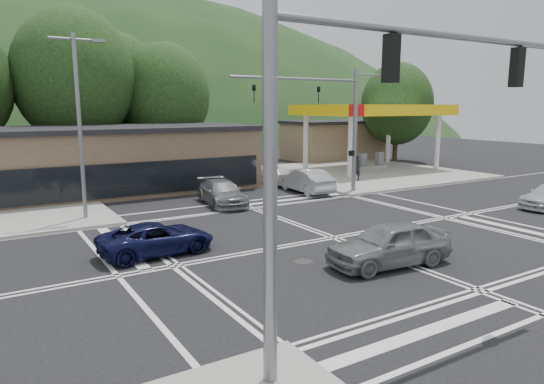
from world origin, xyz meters
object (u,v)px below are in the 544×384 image
car_blue_west (157,238)px  car_queue_b (273,175)px  car_grey_center (389,244)px  pedestrian (357,168)px  car_queue_a (306,181)px  car_northbound (222,193)px

car_blue_west → car_queue_b: size_ratio=1.09×
car_grey_center → pedestrian: (11.88, 15.28, 0.30)m
car_queue_b → pedestrian: 6.32m
car_blue_west → car_queue_a: size_ratio=0.93×
car_blue_west → car_northbound: bearing=-44.6°
car_queue_a → car_queue_b: 4.17m
car_queue_b → pedestrian: bearing=149.2°
car_queue_b → car_northbound: 8.19m
car_blue_west → car_queue_a: bearing=-61.4°
car_northbound → pedestrian: (12.23, 2.38, 0.40)m
car_blue_west → car_northbound: 9.60m
car_grey_center → pedestrian: pedestrian is taller
car_northbound → car_queue_a: bearing=15.0°
car_blue_west → car_northbound: (6.27, 7.27, 0.08)m
car_northbound → pedestrian: pedestrian is taller
car_grey_center → car_queue_a: size_ratio=0.98×
car_northbound → car_grey_center: bearing=-80.7°
car_northbound → pedestrian: 12.47m
car_blue_west → car_grey_center: (6.61, -5.64, 0.18)m
car_queue_b → pedestrian: pedestrian is taller
car_grey_center → car_northbound: size_ratio=0.97×
car_queue_a → car_queue_b: (0.00, 4.17, -0.10)m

